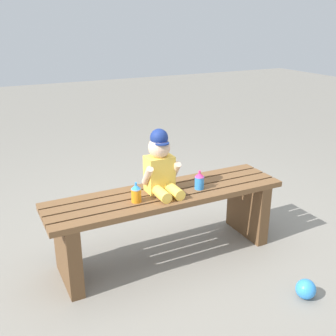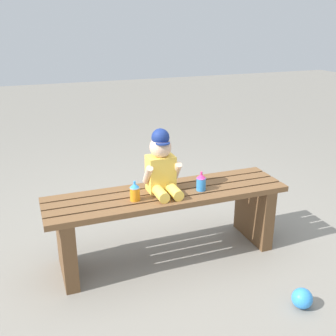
{
  "view_description": "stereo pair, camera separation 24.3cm",
  "coord_description": "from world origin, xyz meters",
  "px_view_note": "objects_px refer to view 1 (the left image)",
  "views": [
    {
      "loc": [
        -1.04,
        -2.09,
        1.49
      ],
      "look_at": [
        -0.02,
        -0.05,
        0.64
      ],
      "focal_mm": 43.13,
      "sensor_mm": 36.0,
      "label": 1
    },
    {
      "loc": [
        -0.82,
        -2.19,
        1.49
      ],
      "look_at": [
        -0.02,
        -0.05,
        0.64
      ],
      "focal_mm": 43.13,
      "sensor_mm": 36.0,
      "label": 2
    }
  ],
  "objects_px": {
    "sippy_cup_left": "(136,193)",
    "toy_ball": "(306,289)",
    "sippy_cup_right": "(199,180)",
    "park_bench": "(167,213)",
    "child_figure": "(161,165)"
  },
  "relations": [
    {
      "from": "sippy_cup_left",
      "to": "toy_ball",
      "type": "bearing_deg",
      "value": -43.55
    },
    {
      "from": "sippy_cup_left",
      "to": "sippy_cup_right",
      "type": "bearing_deg",
      "value": 0.0
    },
    {
      "from": "sippy_cup_right",
      "to": "park_bench",
      "type": "bearing_deg",
      "value": 166.46
    },
    {
      "from": "child_figure",
      "to": "sippy_cup_left",
      "type": "xyz_separation_m",
      "value": [
        -0.2,
        -0.07,
        -0.12
      ]
    },
    {
      "from": "sippy_cup_left",
      "to": "toy_ball",
      "type": "xyz_separation_m",
      "value": [
        0.73,
        -0.7,
        -0.46
      ]
    },
    {
      "from": "park_bench",
      "to": "toy_ball",
      "type": "distance_m",
      "value": 0.94
    },
    {
      "from": "park_bench",
      "to": "toy_ball",
      "type": "height_order",
      "value": "park_bench"
    },
    {
      "from": "park_bench",
      "to": "sippy_cup_right",
      "type": "height_order",
      "value": "sippy_cup_right"
    },
    {
      "from": "child_figure",
      "to": "sippy_cup_right",
      "type": "bearing_deg",
      "value": -16.56
    },
    {
      "from": "park_bench",
      "to": "sippy_cup_left",
      "type": "relative_size",
      "value": 12.43
    },
    {
      "from": "sippy_cup_right",
      "to": "toy_ball",
      "type": "height_order",
      "value": "sippy_cup_right"
    },
    {
      "from": "park_bench",
      "to": "child_figure",
      "type": "height_order",
      "value": "child_figure"
    },
    {
      "from": "park_bench",
      "to": "toy_ball",
      "type": "relative_size",
      "value": 13.53
    },
    {
      "from": "sippy_cup_right",
      "to": "toy_ball",
      "type": "bearing_deg",
      "value": -66.91
    },
    {
      "from": "child_figure",
      "to": "toy_ball",
      "type": "bearing_deg",
      "value": -55.04
    }
  ]
}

